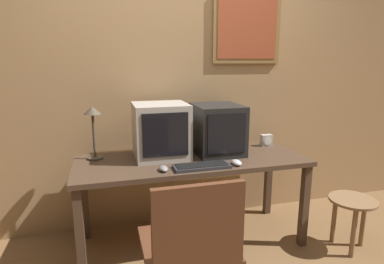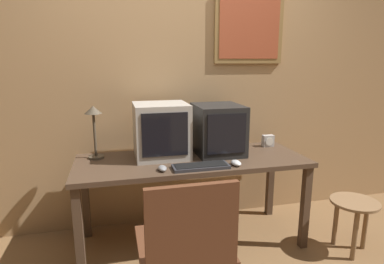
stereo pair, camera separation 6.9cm
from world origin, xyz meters
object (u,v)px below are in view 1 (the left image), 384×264
(monitor_right, at_px, (217,129))
(mouse_far_corner, at_px, (163,169))
(mouse_near_keyboard, at_px, (237,163))
(desk_lamp, at_px, (93,121))
(keyboard_main, at_px, (202,166))
(side_stool, at_px, (352,210))
(monitor_left, at_px, (161,131))
(desk_clock, at_px, (266,140))
(office_chair, at_px, (190,264))

(monitor_right, distance_m, mouse_far_corner, 0.63)
(mouse_near_keyboard, distance_m, desk_lamp, 1.11)
(keyboard_main, distance_m, side_stool, 1.23)
(monitor_left, distance_m, side_stool, 1.59)
(mouse_far_corner, bearing_deg, desk_clock, 22.41)
(keyboard_main, relative_size, side_stool, 0.96)
(monitor_right, bearing_deg, side_stool, -29.73)
(desk_clock, relative_size, side_stool, 0.24)
(mouse_far_corner, height_order, desk_lamp, desk_lamp)
(monitor_left, xyz_separation_m, mouse_near_keyboard, (0.49, -0.35, -0.19))
(monitor_right, relative_size, keyboard_main, 1.05)
(monitor_left, xyz_separation_m, monitor_right, (0.46, -0.02, -0.01))
(monitor_right, bearing_deg, office_chair, -117.41)
(keyboard_main, height_order, office_chair, office_chair)
(office_chair, bearing_deg, desk_lamp, 114.85)
(mouse_far_corner, bearing_deg, monitor_left, 82.25)
(monitor_right, xyz_separation_m, desk_lamp, (-0.96, 0.09, 0.10))
(desk_clock, bearing_deg, monitor_right, -169.58)
(mouse_far_corner, distance_m, office_chair, 0.70)
(mouse_far_corner, distance_m, desk_clock, 1.08)
(monitor_right, relative_size, desk_clock, 4.18)
(mouse_far_corner, height_order, desk_clock, desk_clock)
(monitor_left, bearing_deg, mouse_far_corner, -97.75)
(mouse_near_keyboard, relative_size, desk_clock, 1.10)
(mouse_near_keyboard, bearing_deg, desk_clock, 42.40)
(monitor_right, height_order, side_stool, monitor_right)
(keyboard_main, height_order, side_stool, keyboard_main)
(mouse_near_keyboard, xyz_separation_m, office_chair, (-0.51, -0.60, -0.33))
(desk_clock, bearing_deg, mouse_far_corner, -157.59)
(keyboard_main, relative_size, mouse_near_keyboard, 3.60)
(desk_clock, bearing_deg, monitor_left, -175.57)
(keyboard_main, distance_m, mouse_near_keyboard, 0.26)
(desk_lamp, xyz_separation_m, side_stool, (1.88, -0.62, -0.68))
(monitor_right, height_order, office_chair, monitor_right)
(monitor_left, xyz_separation_m, office_chair, (-0.03, -0.95, -0.52))
(side_stool, bearing_deg, desk_clock, 124.42)
(office_chair, height_order, side_stool, office_chair)
(mouse_near_keyboard, height_order, desk_clock, desk_clock)
(desk_lamp, bearing_deg, side_stool, -18.18)
(monitor_right, xyz_separation_m, mouse_far_corner, (-0.51, -0.32, -0.18))
(monitor_left, distance_m, mouse_near_keyboard, 0.63)
(mouse_near_keyboard, height_order, side_stool, mouse_near_keyboard)
(desk_clock, bearing_deg, keyboard_main, -149.98)
(keyboard_main, xyz_separation_m, desk_lamp, (-0.73, 0.42, 0.28))
(monitor_left, bearing_deg, mouse_near_keyboard, -35.80)
(desk_lamp, distance_m, office_chair, 1.29)
(monitor_right, distance_m, office_chair, 1.17)
(keyboard_main, bearing_deg, mouse_far_corner, 178.20)
(mouse_near_keyboard, relative_size, side_stool, 0.27)
(mouse_far_corner, bearing_deg, mouse_near_keyboard, -1.43)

